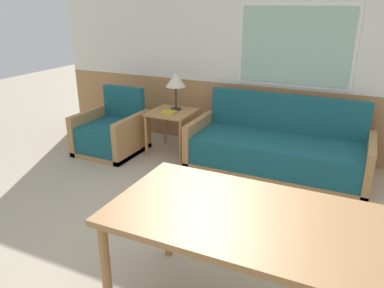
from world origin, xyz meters
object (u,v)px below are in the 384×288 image
couch (277,150)px  armchair (112,134)px  dining_table (261,229)px  table_lamp (176,81)px  side_table (172,118)px

couch → armchair: size_ratio=2.53×
dining_table → table_lamp: bearing=126.5°
table_lamp → armchair: bearing=-151.4°
dining_table → side_table: bearing=127.8°
side_table → table_lamp: bearing=81.6°
side_table → table_lamp: size_ratio=1.16×
couch → armchair: couch is taller
armchair → side_table: (0.75, 0.32, 0.23)m
side_table → dining_table: 2.98m
couch → table_lamp: (-1.38, 0.05, 0.71)m
table_lamp → couch: bearing=-2.2°
couch → side_table: 1.42m
armchair → dining_table: bearing=-45.1°
couch → dining_table: 2.47m
table_lamp → dining_table: table_lamp is taller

